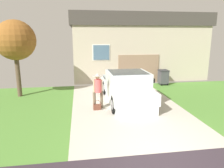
{
  "coord_description": "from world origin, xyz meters",
  "views": [
    {
      "loc": [
        -2.19,
        -5.35,
        3.39
      ],
      "look_at": [
        -0.67,
        4.54,
        1.09
      ],
      "focal_mm": 34.04,
      "sensor_mm": 36.0,
      "label": 1
    }
  ],
  "objects_px": {
    "wheeled_trash_bin": "(163,77)",
    "pickup_truck": "(127,89)",
    "person_with_hat": "(98,88)",
    "handbag": "(97,107)",
    "front_yard_tree": "(16,40)",
    "house_with_garage": "(135,46)"
  },
  "relations": [
    {
      "from": "pickup_truck",
      "to": "wheeled_trash_bin",
      "type": "height_order",
      "value": "pickup_truck"
    },
    {
      "from": "pickup_truck",
      "to": "house_with_garage",
      "type": "relative_size",
      "value": 0.49
    },
    {
      "from": "house_with_garage",
      "to": "front_yard_tree",
      "type": "height_order",
      "value": "house_with_garage"
    },
    {
      "from": "person_with_hat",
      "to": "wheeled_trash_bin",
      "type": "bearing_deg",
      "value": 21.12
    },
    {
      "from": "handbag",
      "to": "front_yard_tree",
      "type": "distance_m",
      "value": 5.86
    },
    {
      "from": "handbag",
      "to": "person_with_hat",
      "type": "bearing_deg",
      "value": 70.36
    },
    {
      "from": "pickup_truck",
      "to": "wheeled_trash_bin",
      "type": "xyz_separation_m",
      "value": [
        3.41,
        3.56,
        -0.15
      ]
    },
    {
      "from": "handbag",
      "to": "front_yard_tree",
      "type": "height_order",
      "value": "front_yard_tree"
    },
    {
      "from": "front_yard_tree",
      "to": "house_with_garage",
      "type": "bearing_deg",
      "value": 33.51
    },
    {
      "from": "person_with_hat",
      "to": "front_yard_tree",
      "type": "distance_m",
      "value": 5.43
    },
    {
      "from": "house_with_garage",
      "to": "front_yard_tree",
      "type": "relative_size",
      "value": 2.5
    },
    {
      "from": "wheeled_trash_bin",
      "to": "pickup_truck",
      "type": "bearing_deg",
      "value": -133.79
    },
    {
      "from": "handbag",
      "to": "front_yard_tree",
      "type": "xyz_separation_m",
      "value": [
        -4.08,
        2.94,
        3.01
      ]
    },
    {
      "from": "person_with_hat",
      "to": "wheeled_trash_bin",
      "type": "distance_m",
      "value": 6.59
    },
    {
      "from": "pickup_truck",
      "to": "person_with_hat",
      "type": "bearing_deg",
      "value": 25.68
    },
    {
      "from": "house_with_garage",
      "to": "wheeled_trash_bin",
      "type": "relative_size",
      "value": 10.03
    },
    {
      "from": "pickup_truck",
      "to": "person_with_hat",
      "type": "xyz_separation_m",
      "value": [
        -1.54,
        -0.76,
        0.3
      ]
    },
    {
      "from": "front_yard_tree",
      "to": "wheeled_trash_bin",
      "type": "xyz_separation_m",
      "value": [
        9.1,
        1.54,
        -2.59
      ]
    },
    {
      "from": "front_yard_tree",
      "to": "pickup_truck",
      "type": "bearing_deg",
      "value": -19.57
    },
    {
      "from": "front_yard_tree",
      "to": "wheeled_trash_bin",
      "type": "distance_m",
      "value": 9.59
    },
    {
      "from": "wheeled_trash_bin",
      "to": "handbag",
      "type": "bearing_deg",
      "value": -138.2
    },
    {
      "from": "person_with_hat",
      "to": "handbag",
      "type": "relative_size",
      "value": 3.61
    }
  ]
}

